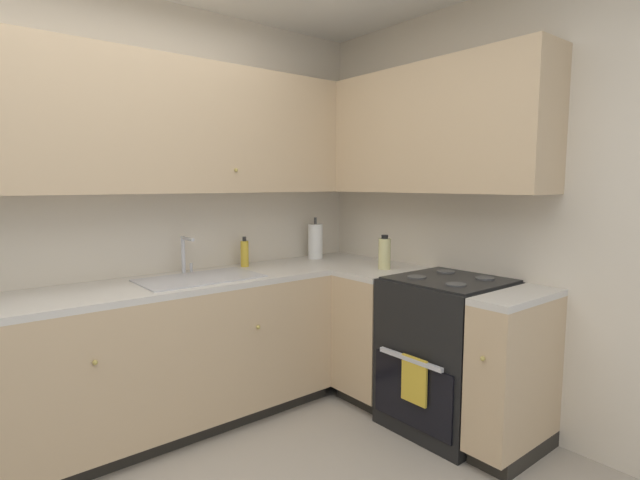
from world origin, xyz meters
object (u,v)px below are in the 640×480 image
at_px(soap_bottle, 245,253).
at_px(oil_bottle, 384,253).
at_px(oven_range, 448,352).
at_px(paper_towel_roll, 315,241).

bearing_deg(soap_bottle, oil_bottle, -45.05).
distance_m(oven_range, oil_bottle, 0.75).
relative_size(soap_bottle, oil_bottle, 0.90).
bearing_deg(paper_towel_roll, oven_range, -85.81).
xyz_separation_m(soap_bottle, paper_towel_roll, (0.60, -0.02, 0.04)).
relative_size(oven_range, paper_towel_roll, 3.24).
relative_size(oven_range, oil_bottle, 4.57).
relative_size(soap_bottle, paper_towel_roll, 0.64).
bearing_deg(paper_towel_roll, oil_bottle, -84.15).
bearing_deg(oil_bottle, soap_bottle, 134.95).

